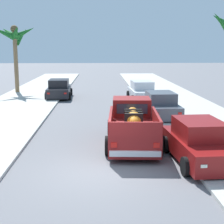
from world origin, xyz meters
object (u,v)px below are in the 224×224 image
pickup_truck (132,125)px  palm_tree_right_fore (15,38)px  car_left_mid (199,143)px  car_right_mid (59,89)px  car_left_near (142,92)px  car_right_near (160,106)px

pickup_truck → palm_tree_right_fore: size_ratio=0.88×
car_left_mid → palm_tree_right_fore: size_ratio=0.72×
car_right_mid → palm_tree_right_fore: size_ratio=0.71×
car_left_near → car_right_mid: size_ratio=1.01×
car_left_mid → car_left_near: bearing=91.1°
car_right_near → car_right_mid: size_ratio=1.00×
car_left_near → palm_tree_right_fore: size_ratio=0.71×
pickup_truck → car_right_near: (2.19, 5.55, -0.10)m
car_left_mid → palm_tree_right_fore: palm_tree_right_fore is taller
car_right_mid → car_left_mid: bearing=-66.9°
car_left_near → car_left_mid: size_ratio=1.00×
pickup_truck → car_right_mid: size_ratio=1.23×
car_left_near → palm_tree_right_fore: (-10.81, 4.93, 4.21)m
car_right_near → car_right_mid: (-6.91, 8.28, 0.00)m
car_right_near → car_left_mid: bearing=-89.9°
car_left_mid → car_right_near: bearing=90.1°
pickup_truck → car_left_mid: pickup_truck is taller
car_left_near → car_left_mid: (0.28, -14.46, 0.00)m
car_right_near → car_left_mid: size_ratio=0.99×
pickup_truck → palm_tree_right_fore: bearing=117.7°
car_right_near → car_left_mid: 7.97m
car_left_near → car_left_mid: bearing=-88.9°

